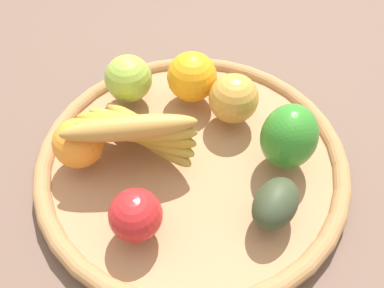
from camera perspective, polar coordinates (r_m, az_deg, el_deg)
The scene contains 10 objects.
ground_plane at distance 0.61m, azimuth -0.00°, elevation -3.21°, with size 2.40×2.40×0.00m, color brown.
basket at distance 0.60m, azimuth -0.00°, elevation -2.28°, with size 0.46×0.46×0.03m.
banana_bunch at distance 0.56m, azimuth -7.86°, elevation 1.90°, with size 0.18×0.17×0.09m.
apple_2 at distance 0.65m, azimuth -8.79°, elevation 9.25°, with size 0.08×0.08×0.08m, color #8FAF3F.
apple_1 at distance 0.49m, azimuth -7.99°, elevation -9.94°, with size 0.07×0.07×0.07m, color red.
orange_0 at distance 0.64m, azimuth 0.00°, elevation 9.50°, with size 0.08×0.08×0.08m, color orange.
orange_1 at distance 0.57m, azimuth -15.82°, elevation 0.10°, with size 0.07×0.07×0.07m, color orange.
bell_pepper at distance 0.56m, azimuth 13.58°, elevation 1.01°, with size 0.08×0.08×0.10m, color #2F8026.
avocado at distance 0.52m, azimuth 11.74°, elevation -8.28°, with size 0.08×0.05×0.05m, color #323C25.
apple_0 at distance 0.61m, azimuth 5.92°, elevation 6.43°, with size 0.08×0.08×0.08m, color #C18D3A.
Camera 1 is at (-0.28, 0.24, 0.49)m, focal length 37.66 mm.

